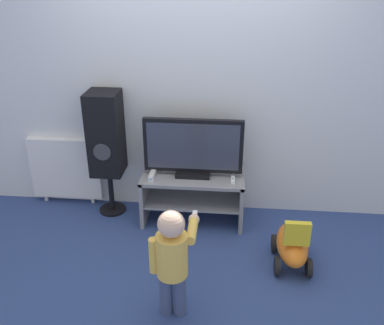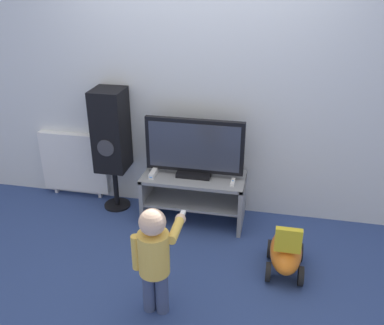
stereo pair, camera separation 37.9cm
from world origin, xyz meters
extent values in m
plane|color=navy|center=(0.00, 0.00, 0.00)|extent=(16.00, 16.00, 0.00)
cube|color=silver|center=(0.00, 0.52, 1.30)|extent=(10.00, 0.06, 2.60)
cube|color=gray|center=(0.00, 0.22, 0.46)|extent=(0.95, 0.44, 0.03)
cube|color=gray|center=(0.00, 0.22, 0.21)|extent=(0.91, 0.40, 0.02)
cube|color=gray|center=(-0.46, 0.22, 0.24)|extent=(0.04, 0.44, 0.48)
cube|color=gray|center=(0.46, 0.22, 0.24)|extent=(0.04, 0.44, 0.48)
cube|color=black|center=(0.00, 0.24, 0.50)|extent=(0.32, 0.20, 0.04)
cube|color=black|center=(0.00, 0.24, 0.77)|extent=(0.90, 0.05, 0.51)
cube|color=#333847|center=(0.00, 0.21, 0.77)|extent=(0.83, 0.01, 0.44)
cube|color=white|center=(-0.37, 0.15, 0.50)|extent=(0.04, 0.18, 0.05)
cube|color=#3F8CE5|center=(-0.37, 0.06, 0.50)|extent=(0.03, 0.00, 0.01)
cube|color=white|center=(0.37, 0.15, 0.49)|extent=(0.03, 0.13, 0.02)
cylinder|color=#337FD8|center=(0.37, 0.15, 0.50)|extent=(0.01, 0.01, 0.00)
cylinder|color=#3F4C72|center=(-0.08, -1.00, 0.17)|extent=(0.09, 0.09, 0.35)
cylinder|color=#3F4C72|center=(0.02, -1.00, 0.17)|extent=(0.09, 0.09, 0.35)
cylinder|color=#E5B74C|center=(-0.03, -1.00, 0.50)|extent=(0.21, 0.21, 0.31)
sphere|color=beige|center=(-0.03, -1.00, 0.75)|extent=(0.18, 0.18, 0.18)
cylinder|color=#E5B74C|center=(-0.15, -1.00, 0.49)|extent=(0.07, 0.07, 0.26)
cylinder|color=#E5B74C|center=(0.10, -0.87, 0.62)|extent=(0.07, 0.26, 0.07)
sphere|color=beige|center=(0.10, -0.73, 0.62)|extent=(0.08, 0.08, 0.08)
cube|color=white|center=(0.10, -0.69, 0.62)|extent=(0.03, 0.13, 0.02)
cylinder|color=black|center=(-0.82, 0.31, 0.01)|extent=(0.26, 0.26, 0.02)
cylinder|color=black|center=(-0.82, 0.31, 0.22)|extent=(0.05, 0.05, 0.43)
cube|color=black|center=(-0.82, 0.31, 0.83)|extent=(0.29, 0.31, 0.79)
cylinder|color=#38383D|center=(-0.82, 0.15, 0.71)|extent=(0.16, 0.01, 0.16)
ellipsoid|color=orange|center=(0.87, -0.36, 0.19)|extent=(0.25, 0.55, 0.22)
cube|color=yellow|center=(0.87, -0.51, 0.40)|extent=(0.20, 0.05, 0.20)
cylinder|color=black|center=(0.74, -0.21, 0.08)|extent=(0.04, 0.15, 0.15)
cylinder|color=black|center=(0.99, -0.21, 0.08)|extent=(0.04, 0.15, 0.15)
cylinder|color=black|center=(0.74, -0.51, 0.08)|extent=(0.04, 0.15, 0.15)
cylinder|color=black|center=(0.99, -0.51, 0.08)|extent=(0.04, 0.15, 0.15)
cube|color=white|center=(-1.31, 0.45, 0.38)|extent=(0.71, 0.08, 0.64)
cube|color=silver|center=(-1.56, 0.45, 0.03)|extent=(0.03, 0.05, 0.06)
cube|color=silver|center=(-1.06, 0.45, 0.03)|extent=(0.03, 0.05, 0.06)
camera|label=1|loc=(0.32, -3.28, 2.28)|focal=40.00mm
camera|label=2|loc=(0.70, -3.22, 2.28)|focal=40.00mm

